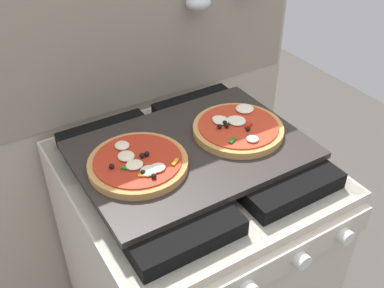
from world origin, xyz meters
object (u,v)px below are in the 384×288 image
object	(u,v)px
pizza_right	(238,128)
stove	(192,273)
pizza_left	(138,163)
baking_tray	(192,150)

from	to	relation	value
pizza_right	stove	bearing A→B (deg)	178.99
stove	pizza_left	xyz separation A→B (m)	(-0.14, 0.00, 0.48)
baking_tray	pizza_right	distance (m)	0.13
baking_tray	pizza_left	distance (m)	0.14
pizza_left	pizza_right	distance (m)	0.28
pizza_left	pizza_right	world-z (taller)	same
stove	baking_tray	bearing A→B (deg)	90.00
stove	pizza_right	world-z (taller)	pizza_right
baking_tray	pizza_left	world-z (taller)	pizza_left
stove	pizza_right	bearing A→B (deg)	-1.01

